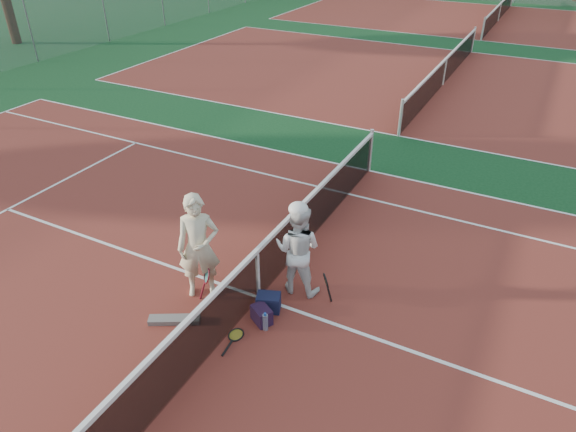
{
  "coord_description": "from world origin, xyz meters",
  "views": [
    {
      "loc": [
        3.56,
        -5.75,
        5.78
      ],
      "look_at": [
        0.0,
        1.09,
        1.05
      ],
      "focal_mm": 32.0,
      "sensor_mm": 36.0,
      "label": 1
    }
  ],
  "objects_px": {
    "racket_spare": "(236,335)",
    "sports_bag_navy": "(269,302)",
    "player_a": "(199,247)",
    "water_bottle": "(265,322)",
    "racket_red": "(207,283)",
    "net_main": "(258,274)",
    "player_b": "(298,249)",
    "racket_black_held": "(326,289)",
    "sports_bag_purple": "(262,315)"
  },
  "relations": [
    {
      "from": "racket_red",
      "to": "sports_bag_navy",
      "type": "height_order",
      "value": "racket_red"
    },
    {
      "from": "racket_red",
      "to": "racket_spare",
      "type": "height_order",
      "value": "racket_red"
    },
    {
      "from": "racket_spare",
      "to": "water_bottle",
      "type": "relative_size",
      "value": 2.0
    },
    {
      "from": "racket_red",
      "to": "sports_bag_navy",
      "type": "xyz_separation_m",
      "value": [
        1.07,
        0.19,
        -0.14
      ]
    },
    {
      "from": "racket_spare",
      "to": "sports_bag_purple",
      "type": "distance_m",
      "value": 0.52
    },
    {
      "from": "water_bottle",
      "to": "sports_bag_purple",
      "type": "bearing_deg",
      "value": 137.59
    },
    {
      "from": "net_main",
      "to": "player_b",
      "type": "distance_m",
      "value": 0.78
    },
    {
      "from": "player_b",
      "to": "sports_bag_navy",
      "type": "relative_size",
      "value": 4.3
    },
    {
      "from": "net_main",
      "to": "sports_bag_purple",
      "type": "bearing_deg",
      "value": -54.78
    },
    {
      "from": "player_b",
      "to": "water_bottle",
      "type": "relative_size",
      "value": 5.54
    },
    {
      "from": "water_bottle",
      "to": "racket_red",
      "type": "bearing_deg",
      "value": 169.24
    },
    {
      "from": "net_main",
      "to": "racket_black_held",
      "type": "xyz_separation_m",
      "value": [
        1.05,
        0.42,
        -0.22
      ]
    },
    {
      "from": "player_a",
      "to": "player_b",
      "type": "xyz_separation_m",
      "value": [
        1.4,
        0.84,
        -0.12
      ]
    },
    {
      "from": "racket_black_held",
      "to": "water_bottle",
      "type": "height_order",
      "value": "racket_black_held"
    },
    {
      "from": "sports_bag_purple",
      "to": "water_bottle",
      "type": "height_order",
      "value": "water_bottle"
    },
    {
      "from": "player_a",
      "to": "water_bottle",
      "type": "relative_size",
      "value": 6.36
    },
    {
      "from": "racket_spare",
      "to": "sports_bag_navy",
      "type": "height_order",
      "value": "sports_bag_navy"
    },
    {
      "from": "net_main",
      "to": "player_b",
      "type": "bearing_deg",
      "value": 48.14
    },
    {
      "from": "sports_bag_purple",
      "to": "water_bottle",
      "type": "bearing_deg",
      "value": -42.41
    },
    {
      "from": "net_main",
      "to": "sports_bag_navy",
      "type": "xyz_separation_m",
      "value": [
        0.3,
        -0.18,
        -0.36
      ]
    },
    {
      "from": "sports_bag_purple",
      "to": "player_a",
      "type": "bearing_deg",
      "value": 172.35
    },
    {
      "from": "net_main",
      "to": "racket_red",
      "type": "relative_size",
      "value": 18.97
    },
    {
      "from": "player_a",
      "to": "sports_bag_navy",
      "type": "bearing_deg",
      "value": -27.1
    },
    {
      "from": "net_main",
      "to": "sports_bag_navy",
      "type": "relative_size",
      "value": 28.38
    },
    {
      "from": "net_main",
      "to": "water_bottle",
      "type": "xyz_separation_m",
      "value": [
        0.48,
        -0.61,
        -0.36
      ]
    },
    {
      "from": "player_a",
      "to": "sports_bag_purple",
      "type": "bearing_deg",
      "value": -40.79
    },
    {
      "from": "racket_spare",
      "to": "racket_red",
      "type": "bearing_deg",
      "value": 51.73
    },
    {
      "from": "water_bottle",
      "to": "player_a",
      "type": "bearing_deg",
      "value": 167.99
    },
    {
      "from": "sports_bag_purple",
      "to": "water_bottle",
      "type": "xyz_separation_m",
      "value": [
        0.14,
        -0.13,
        0.01
      ]
    },
    {
      "from": "sports_bag_navy",
      "to": "sports_bag_purple",
      "type": "relative_size",
      "value": 1.12
    },
    {
      "from": "sports_bag_navy",
      "to": "water_bottle",
      "type": "relative_size",
      "value": 1.29
    },
    {
      "from": "racket_black_held",
      "to": "water_bottle",
      "type": "bearing_deg",
      "value": 22.71
    },
    {
      "from": "racket_spare",
      "to": "water_bottle",
      "type": "distance_m",
      "value": 0.49
    },
    {
      "from": "player_a",
      "to": "sports_bag_navy",
      "type": "height_order",
      "value": "player_a"
    },
    {
      "from": "racket_spare",
      "to": "player_b",
      "type": "bearing_deg",
      "value": -19.26
    },
    {
      "from": "racket_red",
      "to": "racket_black_held",
      "type": "xyz_separation_m",
      "value": [
        1.83,
        0.79,
        0.01
      ]
    },
    {
      "from": "net_main",
      "to": "sports_bag_purple",
      "type": "xyz_separation_m",
      "value": [
        0.34,
        -0.48,
        -0.37
      ]
    },
    {
      "from": "player_b",
      "to": "racket_black_held",
      "type": "distance_m",
      "value": 0.8
    },
    {
      "from": "racket_spare",
      "to": "water_bottle",
      "type": "height_order",
      "value": "water_bottle"
    },
    {
      "from": "player_a",
      "to": "net_main",
      "type": "bearing_deg",
      "value": -14.61
    },
    {
      "from": "sports_bag_purple",
      "to": "net_main",
      "type": "bearing_deg",
      "value": 125.22
    },
    {
      "from": "player_a",
      "to": "racket_spare",
      "type": "height_order",
      "value": "player_a"
    },
    {
      "from": "player_a",
      "to": "player_b",
      "type": "relative_size",
      "value": 1.15
    },
    {
      "from": "racket_red",
      "to": "racket_spare",
      "type": "xyz_separation_m",
      "value": [
        0.91,
        -0.57,
        -0.27
      ]
    },
    {
      "from": "racket_red",
      "to": "water_bottle",
      "type": "distance_m",
      "value": 1.28
    },
    {
      "from": "player_a",
      "to": "water_bottle",
      "type": "bearing_deg",
      "value": -45.15
    },
    {
      "from": "player_a",
      "to": "racket_black_held",
      "type": "xyz_separation_m",
      "value": [
        1.98,
        0.73,
        -0.66
      ]
    },
    {
      "from": "sports_bag_navy",
      "to": "sports_bag_purple",
      "type": "bearing_deg",
      "value": -82.02
    },
    {
      "from": "racket_black_held",
      "to": "water_bottle",
      "type": "xyz_separation_m",
      "value": [
        -0.57,
        -1.03,
        -0.14
      ]
    },
    {
      "from": "sports_bag_navy",
      "to": "racket_red",
      "type": "bearing_deg",
      "value": -169.87
    }
  ]
}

